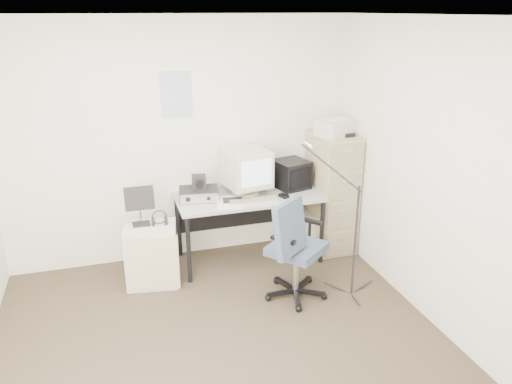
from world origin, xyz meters
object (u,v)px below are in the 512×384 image
object	(u,v)px
side_cart	(152,255)
desk	(249,228)
filing_cabinet	(331,192)
office_chair	(297,247)

from	to	relation	value
side_cart	desk	bearing A→B (deg)	19.61
filing_cabinet	desk	size ratio (longest dim) A/B	0.87
filing_cabinet	desk	bearing A→B (deg)	-178.19
filing_cabinet	office_chair	size ratio (longest dim) A/B	1.28
desk	office_chair	size ratio (longest dim) A/B	1.47
filing_cabinet	office_chair	xyz separation A→B (m)	(-0.75, -0.87, -0.14)
desk	side_cart	xyz separation A→B (m)	(-1.04, -0.20, -0.06)
filing_cabinet	side_cart	distance (m)	2.04
desk	office_chair	distance (m)	0.87
office_chair	filing_cabinet	bearing A→B (deg)	10.21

